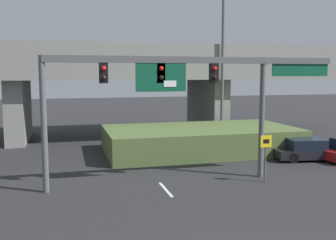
% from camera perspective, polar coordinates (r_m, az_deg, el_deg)
% --- Properties ---
extents(lane_markings, '(0.14, 38.50, 0.01)m').
position_cam_1_polar(lane_markings, '(22.25, -2.67, -7.43)').
color(lane_markings, silver).
rests_on(lane_markings, ground).
extents(signal_gantry, '(14.92, 0.44, 6.27)m').
position_cam_1_polar(signal_gantry, '(19.33, 2.48, 5.59)').
color(signal_gantry, '#515456').
rests_on(signal_gantry, ground).
extents(speed_limit_sign, '(0.60, 0.11, 2.45)m').
position_cam_1_polar(speed_limit_sign, '(20.29, 13.98, -4.40)').
color(speed_limit_sign, '#4C4C4C').
rests_on(speed_limit_sign, ground).
extents(highway_light_pole_near, '(0.70, 0.36, 14.54)m').
position_cam_1_polar(highway_light_pole_near, '(31.56, 7.97, 10.69)').
color(highway_light_pole_near, '#515456').
rests_on(highway_light_pole_near, ground).
extents(overpass_bridge, '(38.41, 9.43, 7.76)m').
position_cam_1_polar(overpass_bridge, '(34.25, -7.26, 6.78)').
color(overpass_bridge, gray).
rests_on(overpass_bridge, ground).
extents(grass_embankment, '(13.09, 6.96, 1.71)m').
position_cam_1_polar(grass_embankment, '(27.59, 4.70, -2.85)').
color(grass_embankment, '#4C6033').
rests_on(grass_embankment, ground).
extents(parked_sedan_near_right, '(4.50, 2.52, 1.35)m').
position_cam_1_polar(parked_sedan_near_right, '(26.50, 19.53, -4.12)').
color(parked_sedan_near_right, black).
rests_on(parked_sedan_near_right, ground).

